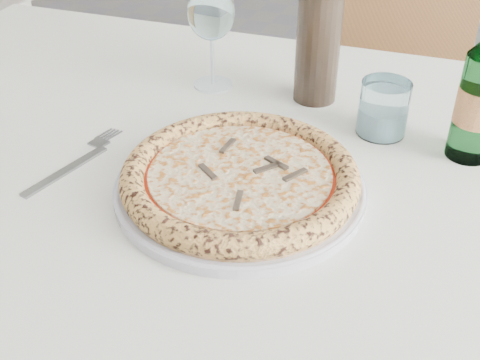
{
  "coord_description": "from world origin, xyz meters",
  "views": [
    {
      "loc": [
        0.2,
        -0.68,
        1.25
      ],
      "look_at": [
        -0.07,
        -0.06,
        0.78
      ],
      "focal_mm": 45.0,
      "sensor_mm": 36.0,
      "label": 1
    }
  ],
  "objects_px": {
    "pizza": "(240,176)",
    "wine_glass": "(211,15)",
    "dining_table": "(265,198)",
    "chair_far": "(396,88)",
    "plate": "(240,187)",
    "tumbler": "(383,112)",
    "wine_bottle": "(319,27)"
  },
  "relations": [
    {
      "from": "plate",
      "to": "wine_bottle",
      "type": "relative_size",
      "value": 1.13
    },
    {
      "from": "plate",
      "to": "wine_glass",
      "type": "height_order",
      "value": "wine_glass"
    },
    {
      "from": "tumbler",
      "to": "wine_bottle",
      "type": "distance_m",
      "value": 0.18
    },
    {
      "from": "pizza",
      "to": "wine_glass",
      "type": "bearing_deg",
      "value": 121.64
    },
    {
      "from": "plate",
      "to": "wine_glass",
      "type": "bearing_deg",
      "value": 121.64
    },
    {
      "from": "dining_table",
      "to": "wine_glass",
      "type": "bearing_deg",
      "value": 133.34
    },
    {
      "from": "dining_table",
      "to": "chair_far",
      "type": "distance_m",
      "value": 0.8
    },
    {
      "from": "wine_glass",
      "to": "tumbler",
      "type": "bearing_deg",
      "value": -8.63
    },
    {
      "from": "plate",
      "to": "tumbler",
      "type": "distance_m",
      "value": 0.28
    },
    {
      "from": "dining_table",
      "to": "chair_far",
      "type": "height_order",
      "value": "chair_far"
    },
    {
      "from": "wine_glass",
      "to": "wine_bottle",
      "type": "distance_m",
      "value": 0.19
    },
    {
      "from": "wine_glass",
      "to": "wine_bottle",
      "type": "height_order",
      "value": "wine_bottle"
    },
    {
      "from": "wine_bottle",
      "to": "chair_far",
      "type": "bearing_deg",
      "value": 83.29
    },
    {
      "from": "wine_bottle",
      "to": "pizza",
      "type": "bearing_deg",
      "value": -91.75
    },
    {
      "from": "plate",
      "to": "pizza",
      "type": "distance_m",
      "value": 0.02
    },
    {
      "from": "dining_table",
      "to": "chair_far",
      "type": "bearing_deg",
      "value": 84.41
    },
    {
      "from": "dining_table",
      "to": "tumbler",
      "type": "distance_m",
      "value": 0.23
    },
    {
      "from": "chair_far",
      "to": "plate",
      "type": "distance_m",
      "value": 0.91
    },
    {
      "from": "dining_table",
      "to": "wine_bottle",
      "type": "bearing_deg",
      "value": 87.43
    },
    {
      "from": "chair_far",
      "to": "pizza",
      "type": "relative_size",
      "value": 2.83
    },
    {
      "from": "chair_far",
      "to": "wine_glass",
      "type": "relative_size",
      "value": 5.0
    },
    {
      "from": "wine_glass",
      "to": "chair_far",
      "type": "bearing_deg",
      "value": 66.8
    },
    {
      "from": "plate",
      "to": "wine_bottle",
      "type": "bearing_deg",
      "value": 88.25
    },
    {
      "from": "pizza",
      "to": "wine_glass",
      "type": "distance_m",
      "value": 0.35
    },
    {
      "from": "pizza",
      "to": "wine_glass",
      "type": "xyz_separation_m",
      "value": [
        -0.18,
        0.29,
        0.11
      ]
    },
    {
      "from": "dining_table",
      "to": "wine_glass",
      "type": "distance_m",
      "value": 0.34
    },
    {
      "from": "chair_far",
      "to": "tumbler",
      "type": "distance_m",
      "value": 0.7
    },
    {
      "from": "pizza",
      "to": "wine_bottle",
      "type": "height_order",
      "value": "wine_bottle"
    },
    {
      "from": "wine_glass",
      "to": "dining_table",
      "type": "bearing_deg",
      "value": -46.66
    },
    {
      "from": "dining_table",
      "to": "chair_far",
      "type": "xyz_separation_m",
      "value": [
        0.08,
        0.78,
        -0.14
      ]
    },
    {
      "from": "wine_bottle",
      "to": "plate",
      "type": "bearing_deg",
      "value": -91.75
    },
    {
      "from": "tumbler",
      "to": "wine_bottle",
      "type": "height_order",
      "value": "wine_bottle"
    }
  ]
}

